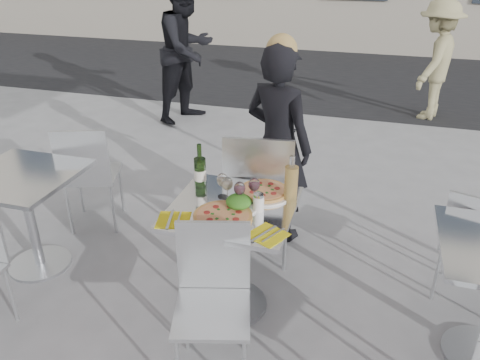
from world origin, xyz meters
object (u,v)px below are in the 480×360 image
(pedestrian_a, at_px, (187,50))
(napkin_right, at_px, (268,235))
(pedestrian_b, at_px, (435,61))
(wineglass_white_a, at_px, (222,181))
(wine_bottle, at_px, (200,171))
(carafe, at_px, (291,183))
(wineglass_white_b, at_px, (227,184))
(chair_near, at_px, (213,289))
(main_table, at_px, (233,236))
(salad_plate, at_px, (239,203))
(wineglass_red_b, at_px, (254,186))
(woman_diner, at_px, (278,145))
(wineglass_red_a, at_px, (240,189))
(side_chair_lfar, at_px, (88,170))
(side_chair_rfar, at_px, (475,240))
(side_table_left, at_px, (26,202))
(pizza_near, at_px, (223,216))
(napkin_left, at_px, (173,220))
(sugar_shaker, at_px, (259,202))
(chair_far, at_px, (259,188))
(pizza_far, at_px, (264,191))

(pedestrian_a, height_order, napkin_right, pedestrian_a)
(pedestrian_b, distance_m, wineglass_white_a, 4.54)
(wine_bottle, distance_m, carafe, 0.58)
(wineglass_white_b, bearing_deg, wine_bottle, 152.05)
(chair_near, relative_size, wineglass_white_a, 5.45)
(main_table, relative_size, wineglass_white_a, 4.76)
(salad_plate, height_order, wineglass_red_b, wineglass_red_b)
(woman_diner, xyz_separation_m, wineglass_red_a, (-0.02, -0.93, 0.09))
(wineglass_white_b, bearing_deg, side_chair_lfar, 158.74)
(side_chair_rfar, xyz_separation_m, woman_diner, (-1.37, 0.49, 0.28))
(side_table_left, height_order, wineglass_white_a, wineglass_white_a)
(pedestrian_a, bearing_deg, wineglass_white_b, -133.65)
(pedestrian_b, bearing_deg, wineglass_red_b, 1.67)
(side_table_left, xyz_separation_m, pedestrian_a, (-0.18, 3.38, 0.39))
(wineglass_white_b, bearing_deg, salad_plate, -36.66)
(wineglass_white_a, bearing_deg, pizza_near, -71.20)
(napkin_left, bearing_deg, sugar_shaker, 15.33)
(chair_far, height_order, side_chair_rfar, chair_far)
(chair_near, bearing_deg, napkin_left, 128.59)
(pizza_far, bearing_deg, side_table_left, -172.97)
(pedestrian_a, bearing_deg, main_table, -133.34)
(woman_diner, bearing_deg, main_table, 108.00)
(pedestrian_a, distance_m, wineglass_red_a, 3.78)
(pizza_near, relative_size, pizza_far, 0.99)
(pizza_far, bearing_deg, woman_diner, 95.92)
(wineglass_red_b, bearing_deg, pedestrian_a, 118.48)
(side_table_left, bearing_deg, chair_near, -16.80)
(side_chair_rfar, distance_m, pedestrian_a, 4.29)
(chair_far, bearing_deg, napkin_left, 60.31)
(side_table_left, relative_size, pedestrian_a, 0.40)
(side_chair_lfar, relative_size, wineglass_white_b, 5.75)
(pedestrian_b, height_order, wine_bottle, pedestrian_b)
(wine_bottle, bearing_deg, wineglass_white_a, -23.92)
(main_table, bearing_deg, chair_far, 86.93)
(side_chair_lfar, height_order, wineglass_white_a, wineglass_white_a)
(main_table, relative_size, pizza_far, 2.20)
(pizza_far, bearing_deg, pizza_near, -114.12)
(pizza_near, distance_m, salad_plate, 0.14)
(side_chair_lfar, height_order, pizza_near, side_chair_lfar)
(side_chair_lfar, relative_size, carafe, 3.12)
(wineglass_red_b, bearing_deg, pedestrian_b, 73.14)
(chair_far, distance_m, chair_near, 0.99)
(chair_far, height_order, pedestrian_a, pedestrian_a)
(wine_bottle, xyz_separation_m, sugar_shaker, (0.42, -0.17, -0.06))
(chair_far, height_order, wineglass_white_a, chair_far)
(chair_far, height_order, napkin_left, chair_far)
(pedestrian_b, height_order, napkin_right, pedestrian_b)
(wineglass_red_b, xyz_separation_m, napkin_right, (0.16, -0.33, -0.11))
(main_table, distance_m, wineglass_red_b, 0.35)
(chair_far, xyz_separation_m, sugar_shaker, (0.13, -0.53, 0.19))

